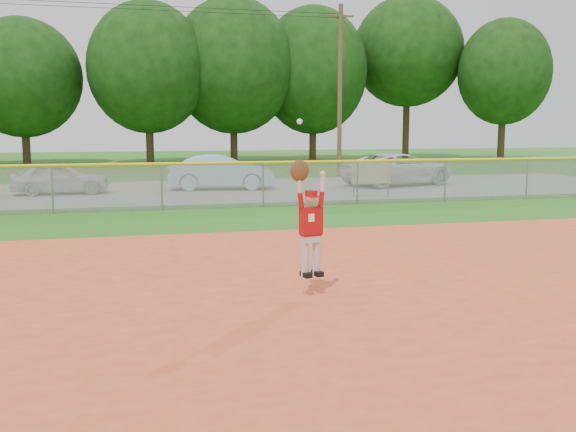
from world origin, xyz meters
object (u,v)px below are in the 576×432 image
at_px(sponsor_sign, 371,173).
at_px(car_white_a, 60,178).
at_px(car_white_b, 399,169).
at_px(ballplayer, 309,219).
at_px(car_blue, 221,172).

bearing_deg(sponsor_sign, car_white_a, 161.43).
xyz_separation_m(car_white_b, sponsor_sign, (-2.99, -4.28, 0.18)).
bearing_deg(car_white_a, ballplayer, -164.34).
height_order(car_white_a, car_white_b, car_white_b).
bearing_deg(car_white_a, car_blue, -88.65).
bearing_deg(car_blue, car_white_a, 101.17).
height_order(car_blue, car_white_b, car_blue).
relative_size(car_white_a, car_blue, 0.83).
xyz_separation_m(car_white_a, car_blue, (6.45, 0.34, 0.10)).
bearing_deg(car_white_b, car_white_a, 74.35).
distance_m(car_white_b, ballplayer, 19.83).
distance_m(car_white_a, car_white_b, 14.58).
height_order(car_blue, ballplayer, ballplayer).
bearing_deg(car_white_a, car_white_b, -90.19).
relative_size(car_white_b, sponsor_sign, 3.29).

